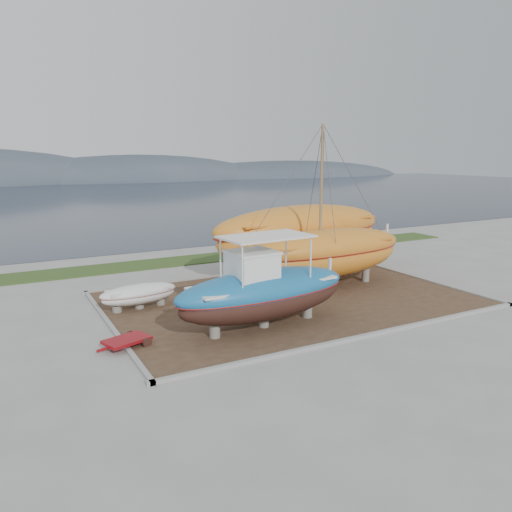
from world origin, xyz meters
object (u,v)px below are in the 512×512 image
blue_caique (264,282)px  orange_sailboat (328,209)px  white_dinghy (139,297)px  orange_bare_hull (301,240)px  red_trailer (127,343)px

blue_caique → orange_sailboat: orange_sailboat is taller
white_dinghy → orange_bare_hull: orange_bare_hull is taller
orange_sailboat → red_trailer: 13.14m
blue_caique → orange_sailboat: size_ratio=0.82×
white_dinghy → red_trailer: size_ratio=1.49×
orange_sailboat → orange_bare_hull: orange_sailboat is taller
blue_caique → orange_bare_hull: 10.48m
orange_sailboat → red_trailer: (-11.96, -3.29, -4.32)m
blue_caique → white_dinghy: blue_caique is taller
blue_caique → orange_sailboat: 7.70m
blue_caique → red_trailer: size_ratio=3.25×
blue_caique → orange_sailboat: (6.17, 3.90, 2.44)m
blue_caique → orange_bare_hull: (7.01, 7.79, 0.06)m
red_trailer → orange_sailboat: bearing=-2.7°
white_dinghy → orange_bare_hull: size_ratio=0.30×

